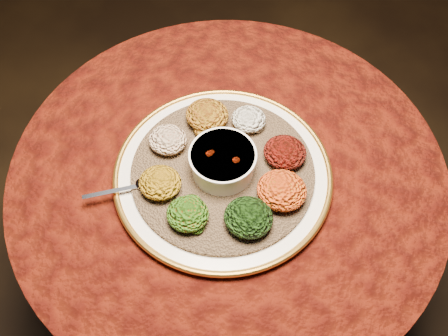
% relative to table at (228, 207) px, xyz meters
% --- Properties ---
extents(table, '(0.96, 0.96, 0.73)m').
position_rel_table_xyz_m(table, '(0.00, 0.00, 0.00)').
color(table, black).
rests_on(table, ground).
extents(platter, '(0.50, 0.50, 0.02)m').
position_rel_table_xyz_m(platter, '(-0.00, -0.03, 0.19)').
color(platter, white).
rests_on(platter, table).
extents(injera, '(0.48, 0.48, 0.01)m').
position_rel_table_xyz_m(injera, '(-0.00, -0.03, 0.20)').
color(injera, olive).
rests_on(injera, platter).
extents(stew_bowl, '(0.14, 0.14, 0.06)m').
position_rel_table_xyz_m(stew_bowl, '(-0.00, -0.03, 0.24)').
color(stew_bowl, white).
rests_on(stew_bowl, injera).
extents(spoon, '(0.13, 0.09, 0.01)m').
position_rel_table_xyz_m(spoon, '(-0.15, -0.12, 0.21)').
color(spoon, silver).
rests_on(spoon, injera).
extents(portion_ayib, '(0.08, 0.07, 0.04)m').
position_rel_table_xyz_m(portion_ayib, '(0.01, 0.11, 0.23)').
color(portion_ayib, white).
rests_on(portion_ayib, injera).
extents(portion_kitfo, '(0.09, 0.09, 0.04)m').
position_rel_table_xyz_m(portion_kitfo, '(0.11, 0.04, 0.23)').
color(portion_kitfo, black).
rests_on(portion_kitfo, injera).
extents(portion_tikil, '(0.10, 0.10, 0.05)m').
position_rel_table_xyz_m(portion_tikil, '(0.13, -0.05, 0.23)').
color(portion_tikil, '#B07C0E').
rests_on(portion_tikil, injera).
extents(portion_gomen, '(0.10, 0.09, 0.05)m').
position_rel_table_xyz_m(portion_gomen, '(0.09, -0.13, 0.23)').
color(portion_gomen, black).
rests_on(portion_gomen, injera).
extents(portion_mixveg, '(0.08, 0.08, 0.04)m').
position_rel_table_xyz_m(portion_mixveg, '(-0.03, -0.16, 0.23)').
color(portion_mixveg, '#AC2E0B').
rests_on(portion_mixveg, injera).
extents(portion_kik, '(0.09, 0.08, 0.04)m').
position_rel_table_xyz_m(portion_kik, '(-0.11, -0.11, 0.23)').
color(portion_kik, '#AA750F').
rests_on(portion_kik, injera).
extents(portion_timatim, '(0.08, 0.08, 0.04)m').
position_rel_table_xyz_m(portion_timatim, '(-0.14, -0.01, 0.23)').
color(portion_timatim, maroon).
rests_on(portion_timatim, injera).
extents(portion_shiro, '(0.10, 0.09, 0.05)m').
position_rel_table_xyz_m(portion_shiro, '(-0.08, 0.08, 0.23)').
color(portion_shiro, '#986912').
rests_on(portion_shiro, injera).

